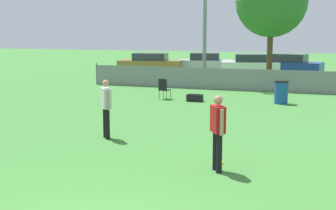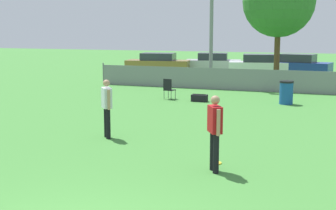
# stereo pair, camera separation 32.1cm
# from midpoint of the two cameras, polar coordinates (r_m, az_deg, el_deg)

# --- Properties ---
(fence_backline) EXTENTS (18.76, 0.07, 1.21)m
(fence_backline) POSITION_cam_midpoint_polar(r_m,az_deg,el_deg) (23.65, 11.29, 2.94)
(fence_backline) COLOR gray
(fence_backline) RESTS_ON ground_plane
(tree_near_pole) EXTENTS (4.02, 4.02, 6.64)m
(tree_near_pole) POSITION_cam_midpoint_polar(r_m,az_deg,el_deg) (27.45, 12.16, 12.22)
(tree_near_pole) COLOR brown
(tree_near_pole) RESTS_ON ground_plane
(player_defender_red) EXTENTS (0.42, 0.52, 1.66)m
(player_defender_red) POSITION_cam_midpoint_polar(r_m,az_deg,el_deg) (10.01, 5.17, -2.75)
(player_defender_red) COLOR black
(player_defender_red) RESTS_ON ground_plane
(player_receiver_white) EXTENTS (0.45, 0.47, 1.66)m
(player_receiver_white) POSITION_cam_midpoint_polar(r_m,az_deg,el_deg) (13.18, -8.26, 0.06)
(player_receiver_white) COLOR black
(player_receiver_white) RESTS_ON ground_plane
(frisbee_disc) EXTENTS (0.27, 0.27, 0.03)m
(frisbee_disc) POSITION_cam_midpoint_polar(r_m,az_deg,el_deg) (10.84, 5.25, -7.00)
(frisbee_disc) COLOR yellow
(frisbee_disc) RESTS_ON ground_plane
(folding_chair_sideline) EXTENTS (0.48, 0.48, 0.91)m
(folding_chair_sideline) POSITION_cam_midpoint_polar(r_m,az_deg,el_deg) (20.59, -0.96, 2.09)
(folding_chair_sideline) COLOR #333338
(folding_chair_sideline) RESTS_ON ground_plane
(trash_bin) EXTENTS (0.58, 0.58, 0.97)m
(trash_bin) POSITION_cam_midpoint_polar(r_m,az_deg,el_deg) (19.89, 13.18, 1.55)
(trash_bin) COLOR #194C99
(trash_bin) RESTS_ON ground_plane
(gear_bag_sideline) EXTENTS (0.66, 0.36, 0.32)m
(gear_bag_sideline) POSITION_cam_midpoint_polar(r_m,az_deg,el_deg) (20.05, 2.82, 0.87)
(gear_bag_sideline) COLOR black
(gear_bag_sideline) RESTS_ON ground_plane
(parked_car_tan) EXTENTS (4.78, 2.58, 1.40)m
(parked_car_tan) POSITION_cam_midpoint_polar(r_m,az_deg,el_deg) (33.93, -2.43, 5.14)
(parked_car_tan) COLOR black
(parked_car_tan) RESTS_ON ground_plane
(parked_car_silver) EXTENTS (4.27, 2.56, 1.39)m
(parked_car_silver) POSITION_cam_midpoint_polar(r_m,az_deg,el_deg) (34.48, 4.27, 5.18)
(parked_car_silver) COLOR black
(parked_car_silver) RESTS_ON ground_plane
(parked_car_white) EXTENTS (4.28, 2.59, 1.40)m
(parked_car_white) POSITION_cam_midpoint_polar(r_m,az_deg,el_deg) (32.88, 9.75, 4.88)
(parked_car_white) COLOR black
(parked_car_white) RESTS_ON ground_plane
(parked_car_blue) EXTENTS (4.64, 2.43, 1.44)m
(parked_car_blue) POSITION_cam_midpoint_polar(r_m,az_deg,el_deg) (32.78, 14.20, 4.76)
(parked_car_blue) COLOR black
(parked_car_blue) RESTS_ON ground_plane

